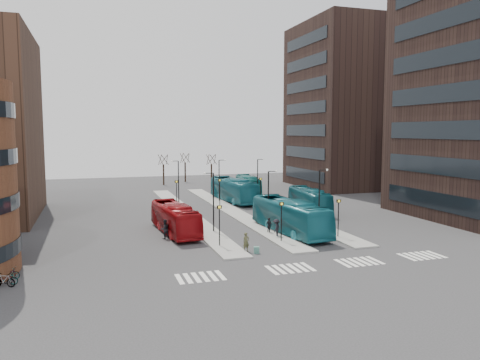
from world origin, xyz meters
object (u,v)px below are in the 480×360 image
object	(u,v)px
teal_bus_a	(290,216)
bicycle_near	(5,279)
suitcase	(256,250)
teal_bus_b	(234,190)
commuter_c	(276,228)
bicycle_mid	(4,280)
teal_bus_c	(309,200)
commuter_b	(269,226)
teal_bus_d	(248,185)
red_bus	(175,219)
traveller	(246,242)
commuter_a	(165,229)
bicycle_far	(9,273)

from	to	relation	value
teal_bus_a	bicycle_near	xyz separation A→B (m)	(-25.00, -9.19, -1.31)
suitcase	teal_bus_b	bearing A→B (deg)	91.38
commuter_c	bicycle_mid	distance (m)	24.41
teal_bus_c	commuter_b	size ratio (longest dim) A/B	6.68
commuter_b	teal_bus_d	bearing A→B (deg)	-34.39
bicycle_mid	teal_bus_c	bearing A→B (deg)	-33.65
red_bus	traveller	xyz separation A→B (m)	(4.61, -9.16, -0.68)
teal_bus_b	commuter_a	size ratio (longest dim) A/B	6.58
commuter_a	teal_bus_d	bearing A→B (deg)	-138.85
bicycle_far	bicycle_mid	bearing A→B (deg)	-162.89
commuter_b	bicycle_near	size ratio (longest dim) A/B	1.01
suitcase	teal_bus_b	xyz separation A→B (m)	(6.65, 28.60, 1.45)
red_bus	suitcase	bearing A→B (deg)	-67.34
teal_bus_a	commuter_c	xyz separation A→B (m)	(-2.02, -1.33, -0.83)
teal_bus_c	bicycle_mid	size ratio (longest dim) A/B	6.76
teal_bus_a	red_bus	bearing A→B (deg)	158.13
commuter_a	bicycle_near	bearing A→B (deg)	23.56
teal_bus_c	commuter_a	size ratio (longest dim) A/B	5.69
suitcase	bicycle_mid	xyz separation A→B (m)	(-19.03, -3.04, 0.19)
teal_bus_d	commuter_c	xyz separation A→B (m)	(-7.69, -31.50, -0.57)
teal_bus_c	bicycle_far	size ratio (longest dim) A/B	6.89
commuter_b	commuter_c	bearing A→B (deg)	163.70
teal_bus_d	traveller	distance (m)	37.93
bicycle_mid	bicycle_far	bearing A→B (deg)	23.97
red_bus	teal_bus_d	bearing A→B (deg)	52.49
red_bus	commuter_c	world-z (taller)	red_bus
teal_bus_c	bicycle_far	bearing A→B (deg)	-143.05
red_bus	bicycle_mid	world-z (taller)	red_bus
teal_bus_d	red_bus	bearing A→B (deg)	-114.90
commuter_c	bicycle_far	xyz separation A→B (m)	(-22.97, -6.39, -0.49)
commuter_a	commuter_c	xyz separation A→B (m)	(10.58, -2.58, -0.05)
bicycle_near	bicycle_far	xyz separation A→B (m)	(0.00, 1.47, -0.01)
suitcase	red_bus	xyz separation A→B (m)	(-5.27, 9.97, 1.23)
bicycle_mid	bicycle_near	bearing A→B (deg)	23.97
commuter_c	teal_bus_c	bearing A→B (deg)	-179.65
teal_bus_a	teal_bus_d	bearing A→B (deg)	74.55
teal_bus_a	traveller	xyz separation A→B (m)	(-6.62, -5.71, -0.89)
red_bus	teal_bus_d	size ratio (longest dim) A/B	1.03
teal_bus_c	commuter_a	bearing A→B (deg)	-147.06
teal_bus_d	commuter_a	xyz separation A→B (m)	(-18.27, -28.92, -0.52)
teal_bus_c	commuter_b	world-z (taller)	teal_bus_c
teal_bus_a	teal_bus_c	xyz separation A→B (m)	(7.63, 11.12, -0.23)
teal_bus_b	teal_bus_d	xyz separation A→B (m)	(4.98, 8.10, -0.26)
bicycle_mid	teal_bus_d	bearing A→B (deg)	-13.68
teal_bus_a	teal_bus_b	world-z (taller)	teal_bus_b
suitcase	traveller	bearing A→B (deg)	143.48
teal_bus_c	bicycle_far	distance (m)	37.68
red_bus	teal_bus_b	xyz separation A→B (m)	(11.92, 18.63, 0.21)
commuter_c	bicycle_near	world-z (taller)	commuter_c
commuter_c	red_bus	bearing A→B (deg)	-79.25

